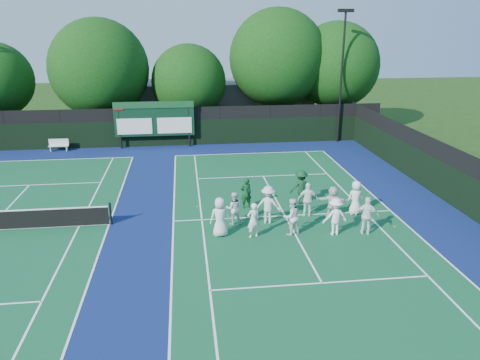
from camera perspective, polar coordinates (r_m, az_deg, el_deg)
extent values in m
plane|color=#1A3A0F|center=(22.46, 6.04, -5.36)|extent=(120.00, 120.00, 0.00)
cube|color=navy|center=(22.88, -9.41, -5.05)|extent=(34.00, 32.00, 0.01)
cube|color=#11532E|center=(23.35, 5.49, -4.36)|extent=(10.97, 23.77, 0.00)
cube|color=white|center=(34.42, 1.30, 3.27)|extent=(10.97, 0.08, 0.00)
cube|color=white|center=(22.85, -8.12, -4.98)|extent=(0.08, 23.77, 0.00)
cube|color=white|center=(25.06, 17.87, -3.57)|extent=(0.08, 23.77, 0.00)
cube|color=white|center=(22.85, -4.67, -4.85)|extent=(0.08, 23.77, 0.00)
cube|color=white|center=(24.53, 14.95, -3.77)|extent=(0.08, 23.77, 0.00)
cube|color=white|center=(17.81, 9.96, -12.26)|extent=(8.23, 0.08, 0.00)
cube|color=white|center=(29.23, 2.84, 0.47)|extent=(8.23, 0.08, 0.00)
cube|color=white|center=(23.35, 5.49, -4.35)|extent=(0.08, 12.80, 0.00)
cube|color=white|center=(35.30, -21.83, 2.31)|extent=(10.97, 0.08, 0.00)
cube|color=white|center=(23.14, -15.67, -5.21)|extent=(0.08, 23.77, 0.00)
cube|color=white|center=(23.40, -18.99, -5.28)|extent=(0.08, 23.77, 0.00)
cube|color=white|center=(30.26, -24.29, -0.57)|extent=(8.23, 0.08, 0.00)
cube|color=black|center=(36.89, -8.70, 5.67)|extent=(34.00, 0.08, 2.00)
cube|color=black|center=(36.59, -8.82, 7.96)|extent=(34.00, 0.05, 1.00)
cube|color=black|center=(26.38, 25.03, -1.06)|extent=(0.08, 32.00, 2.00)
cube|color=black|center=(25.96, 25.48, 2.06)|extent=(0.05, 32.00, 1.00)
cylinder|color=black|center=(36.64, -14.44, 6.42)|extent=(0.16, 0.16, 3.50)
cylinder|color=black|center=(36.33, -6.24, 6.79)|extent=(0.16, 0.16, 3.50)
cube|color=black|center=(36.30, -10.40, 7.31)|extent=(6.00, 0.15, 2.60)
cube|color=#134522|center=(36.01, -10.51, 9.00)|extent=(6.00, 0.05, 0.50)
cube|color=white|center=(36.42, -12.73, 6.40)|extent=(2.60, 0.04, 1.20)
cube|color=white|center=(36.24, -7.98, 6.61)|extent=(2.60, 0.04, 1.20)
cube|color=#A10D17|center=(36.28, -14.64, 8.62)|extent=(0.70, 0.04, 0.50)
cube|color=slate|center=(44.63, -3.33, 9.37)|extent=(18.00, 6.00, 4.00)
cylinder|color=black|center=(37.97, 12.25, 11.96)|extent=(0.16, 0.16, 10.00)
cube|color=black|center=(37.77, 12.79, 19.51)|extent=(1.20, 0.30, 0.25)
cylinder|color=black|center=(22.92, -15.50, -3.97)|extent=(0.10, 0.10, 1.10)
cube|color=silver|center=(37.50, -21.23, 3.89)|extent=(1.45, 0.43, 0.06)
cube|color=silver|center=(37.58, -21.23, 4.35)|extent=(1.44, 0.11, 0.48)
cube|color=silver|center=(37.70, -22.04, 3.53)|extent=(0.07, 0.34, 0.38)
cube|color=silver|center=(37.41, -20.34, 3.63)|extent=(0.07, 0.34, 0.38)
cylinder|color=#311E0D|center=(42.81, -27.01, 6.08)|extent=(0.44, 0.44, 2.65)
sphere|color=#0C350C|center=(42.45, -26.69, 10.11)|extent=(4.14, 4.14, 4.14)
cylinder|color=#311E0D|center=(40.76, -16.23, 6.86)|extent=(0.44, 0.44, 2.69)
sphere|color=#0C350C|center=(40.17, -16.79, 12.88)|extent=(7.91, 7.91, 7.91)
sphere|color=#0C350C|center=(40.44, -15.76, 11.87)|extent=(5.54, 5.54, 5.54)
cylinder|color=#311E0D|center=(40.28, -6.09, 7.01)|extent=(0.44, 0.44, 2.21)
sphere|color=#0C350C|center=(39.75, -6.26, 11.83)|extent=(6.14, 6.14, 6.14)
sphere|color=#0C350C|center=(40.13, -5.36, 11.04)|extent=(4.30, 4.30, 4.30)
cylinder|color=#311E0D|center=(40.96, 4.43, 8.05)|extent=(0.44, 0.44, 3.33)
sphere|color=#0C350C|center=(40.38, 4.60, 14.62)|extent=(8.09, 8.09, 8.09)
sphere|color=#0C350C|center=(40.85, 5.33, 13.51)|extent=(5.66, 5.66, 5.66)
cylinder|color=#311E0D|center=(42.28, 11.30, 7.84)|extent=(0.44, 0.44, 3.00)
sphere|color=#0C350C|center=(41.74, 11.67, 13.55)|extent=(7.27, 7.27, 7.27)
sphere|color=#0C350C|center=(42.28, 12.26, 12.58)|extent=(5.09, 5.09, 5.09)
sphere|color=#D2DC19|center=(23.03, -0.56, -4.54)|extent=(0.07, 0.07, 0.07)
sphere|color=#D2DC19|center=(23.14, 18.34, -5.42)|extent=(0.07, 0.07, 0.07)
sphere|color=#D2DC19|center=(24.39, -5.23, -3.27)|extent=(0.07, 0.07, 0.07)
sphere|color=#D2DC19|center=(26.21, 0.85, -1.62)|extent=(0.07, 0.07, 0.07)
imported|color=white|center=(20.82, -2.45, -4.53)|extent=(0.94, 0.67, 1.81)
imported|color=white|center=(20.70, 1.63, -4.93)|extent=(0.69, 0.57, 1.63)
imported|color=white|center=(21.11, 6.28, -4.45)|extent=(1.00, 0.89, 1.71)
imported|color=white|center=(21.37, 11.52, -4.38)|extent=(1.19, 0.76, 1.75)
imported|color=white|center=(21.76, 15.22, -4.22)|extent=(1.12, 0.73, 1.77)
imported|color=silver|center=(22.06, -0.77, -3.46)|extent=(0.78, 0.61, 1.59)
imported|color=silver|center=(22.18, 3.45, -3.02)|extent=(1.34, 1.01, 1.85)
imported|color=white|center=(23.20, 8.28, -2.37)|extent=(1.07, 0.60, 1.72)
imported|color=silver|center=(23.26, 11.22, -2.62)|extent=(1.57, 0.89, 1.61)
imported|color=white|center=(23.84, 13.91, -2.12)|extent=(0.91, 0.65, 1.74)
imported|color=#103A1D|center=(23.98, 0.74, -1.60)|extent=(0.65, 0.49, 1.61)
imported|color=#103B1F|center=(24.71, 7.45, -0.87)|extent=(1.22, 0.75, 1.83)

